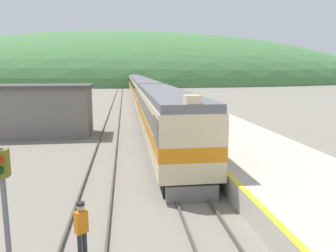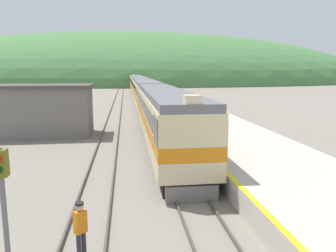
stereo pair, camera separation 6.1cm
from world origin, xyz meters
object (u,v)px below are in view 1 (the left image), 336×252
Objects in this scene: express_train_lead_car at (164,117)px; carriage_third at (139,87)px; carriage_second at (146,95)px; carriage_fourth at (136,83)px; signal_post_siding at (3,188)px; track_worker at (81,227)px; carriage_fifth at (134,81)px.

express_train_lead_car is 1.08× the size of carriage_third.
carriage_second is 20.18m from carriage_third.
carriage_fourth is at bearing 90.00° from carriage_third.
signal_post_siding is 2.05× the size of track_worker.
signal_post_siding is 2.58m from track_worker.
carriage_fourth is (0.00, 40.36, 0.00)m from carriage_second.
carriage_second and carriage_fifth have the same top height.
carriage_second is 1.00× the size of carriage_third.
express_train_lead_car reaches higher than carriage_fourth.
express_train_lead_car is at bearing -90.00° from carriage_fourth.
carriage_second is 35.35m from track_worker.
carriage_fifth is 95.71m from track_worker.
carriage_fifth is 5.15× the size of signal_post_siding.
signal_post_siding is at bearing -99.37° from carriage_second.
track_worker is at bearing 27.07° from signal_post_siding.
carriage_fifth is (0.00, 81.73, -0.01)m from express_train_lead_car.
carriage_fifth is (0.00, 40.36, 0.00)m from carriage_third.
signal_post_siding reaches higher than track_worker.
express_train_lead_car is 15.94m from signal_post_siding.
express_train_lead_car is 61.55m from carriage_fourth.
signal_post_siding is (-5.93, -14.79, 0.36)m from express_train_lead_car.
signal_post_siding is at bearing -93.52° from carriage_fifth.
signal_post_siding is (-5.93, -76.34, 0.38)m from carriage_fourth.
carriage_fourth is 75.56m from track_worker.
signal_post_siding is (-5.93, -56.16, 0.38)m from carriage_third.
carriage_fourth reaches higher than track_worker.
express_train_lead_car reaches higher than carriage_second.
carriage_second is (0.00, 21.19, -0.01)m from express_train_lead_car.
carriage_second is 60.54m from carriage_fifth.
signal_post_siding is at bearing -152.93° from track_worker.
track_worker is (-4.17, -55.26, -1.26)m from carriage_third.
express_train_lead_car is at bearing 68.14° from signal_post_siding.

